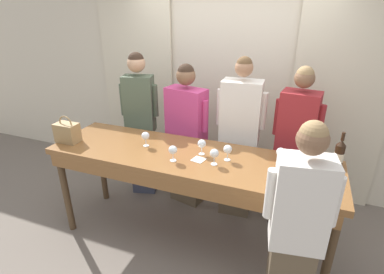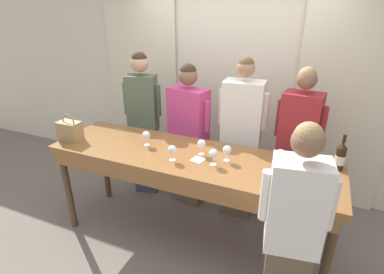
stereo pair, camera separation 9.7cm
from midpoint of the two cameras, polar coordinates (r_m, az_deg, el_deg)
name	(u,v)px [view 2 (the right image)]	position (r m, az deg, el deg)	size (l,w,h in m)	color
ground_plane	(189,239)	(3.40, 0.32, -18.83)	(18.00, 18.00, 0.00)	#70665B
wall_back	(233,82)	(3.93, 8.46, 10.33)	(12.00, 0.06, 2.80)	beige
curtain_panel_left	(142,78)	(4.40, -8.79, 11.00)	(1.07, 0.03, 2.69)	beige
curtain_panel_right	(344,99)	(3.78, 27.71, 6.40)	(1.07, 0.03, 2.69)	beige
tasting_bar	(188,165)	(2.84, 0.18, -5.35)	(2.73, 0.77, 1.02)	brown
wine_bottle	(340,157)	(2.83, 27.30, -3.34)	(0.08, 0.08, 0.32)	black
handbag	(70,130)	(3.31, -21.46, 1.17)	(0.23, 0.14, 0.28)	#997A4C
wine_glass_front_left	(202,144)	(2.77, 2.83, -1.38)	(0.08, 0.08, 0.15)	white
wine_glass_front_mid	(227,150)	(2.68, 7.73, -2.51)	(0.08, 0.08, 0.15)	white
wine_glass_front_right	(281,154)	(2.72, 17.49, -3.14)	(0.08, 0.08, 0.15)	white
wine_glass_center_left	(146,135)	(2.98, -7.81, 0.29)	(0.08, 0.08, 0.15)	white
wine_glass_center_mid	(172,150)	(2.67, -2.77, -2.47)	(0.08, 0.08, 0.15)	white
wine_glass_center_right	(213,154)	(2.60, 5.14, -3.25)	(0.08, 0.08, 0.15)	white
napkin	(198,160)	(2.72, 2.13, -4.36)	(0.13, 0.13, 0.00)	white
guest_olive_jacket	(144,123)	(3.74, -8.46, 2.72)	(0.46, 0.29, 1.83)	#383D51
guest_pink_top	(188,136)	(3.51, 0.11, 0.13)	(0.57, 0.32, 1.74)	brown
guest_cream_sweater	(241,141)	(3.32, 10.07, -0.85)	(0.53, 0.28, 1.85)	brown
guest_striped_shirt	(295,152)	(3.27, 19.90, -2.78)	(0.48, 0.30, 1.79)	#473833
host_pouring	(291,238)	(2.22, 19.59, -17.66)	(0.47, 0.29, 1.71)	brown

